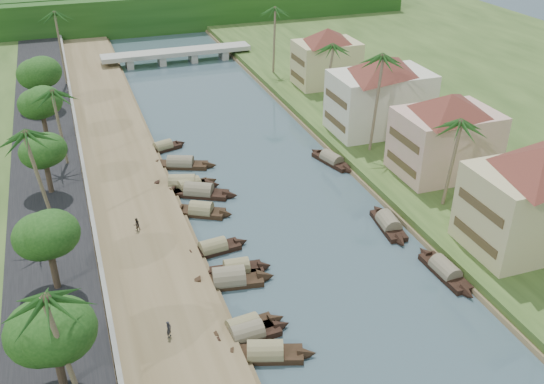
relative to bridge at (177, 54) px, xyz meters
name	(u,v)px	position (x,y,z in m)	size (l,w,h in m)	color
ground	(336,281)	(0.00, -72.00, -1.72)	(220.00, 220.00, 0.00)	#3A4E57
left_bank	(130,203)	(-16.00, -52.00, -1.32)	(10.00, 180.00, 0.80)	brown
right_bank	(407,157)	(19.00, -52.00, -1.12)	(16.00, 180.00, 1.20)	#2C431B
road	(49,214)	(-24.50, -52.00, -1.02)	(8.00, 180.00, 1.40)	black
retaining_wall	(89,202)	(-20.20, -52.00, -0.37)	(0.40, 180.00, 1.10)	gray
treeline	(151,11)	(0.00, 28.00, 2.28)	(120.00, 14.00, 8.00)	#153B10
bridge	(177,54)	(0.00, 0.00, 0.00)	(28.00, 4.00, 2.40)	#99998F
building_near	(535,197)	(18.99, -74.00, 4.66)	(14.85, 14.85, 10.20)	tan
building_mid	(446,133)	(19.99, -58.00, 4.41)	(14.11, 14.11, 9.70)	#D19B94
building_far	(380,93)	(18.99, -44.00, 4.66)	(15.59, 15.59, 10.20)	beige
building_distant	(327,56)	(19.99, -24.00, 4.16)	(12.62, 12.62, 9.20)	tan
sampan_2	(265,353)	(-9.30, -79.07, -1.31)	(8.29, 4.12, 2.17)	black
sampan_3	(247,335)	(-10.00, -76.58, -1.31)	(7.81, 2.12, 2.10)	black
sampan_4	(243,329)	(-10.07, -75.84, -1.31)	(7.74, 2.50, 2.17)	black
sampan_5	(237,270)	(-8.30, -67.88, -1.31)	(6.96, 2.30, 2.19)	black
sampan_6	(229,280)	(-9.40, -69.15, -1.30)	(8.83, 3.32, 2.53)	black
sampan_7	(213,249)	(-9.50, -63.80, -1.31)	(7.69, 2.38, 2.04)	black
sampan_8	(201,211)	(-8.89, -56.36, -1.31)	(7.06, 4.97, 2.21)	black
sampan_9	(199,192)	(-8.15, -52.11, -1.30)	(9.09, 5.98, 2.34)	black
sampan_10	(189,187)	(-8.93, -50.43, -1.31)	(7.73, 3.41, 2.11)	black
sampan_11	(182,185)	(-9.58, -49.73, -1.30)	(9.18, 4.48, 2.54)	black
sampan_12	(181,164)	(-8.64, -44.18, -1.31)	(9.32, 5.07, 2.22)	black
sampan_13	(163,148)	(-9.80, -38.54, -1.32)	(6.91, 3.30, 1.91)	black
sampan_14	(445,271)	(9.87, -74.51, -1.31)	(1.99, 8.68, 2.11)	black
sampan_15	(388,224)	(8.94, -65.50, -1.31)	(2.59, 8.45, 2.23)	black
sampan_16	(332,160)	(9.69, -49.43, -1.31)	(3.78, 8.51, 2.07)	black
canoe_1	(256,350)	(-9.77, -78.17, -1.62)	(4.59, 1.98, 0.74)	black
canoe_2	(198,190)	(-8.04, -51.04, -1.62)	(5.64, 3.90, 0.88)	black
palm_1	(456,124)	(16.00, -64.80, 8.73)	(3.20, 3.20, 11.02)	#73674D
palm_2	(379,59)	(15.00, -49.74, 11.36)	(3.20, 3.20, 13.76)	#73674D
palm_3	(328,47)	(16.00, -33.04, 8.34)	(3.20, 3.20, 10.60)	#73674D
palm_4	(57,298)	(-23.00, -80.93, 9.16)	(3.20, 3.20, 11.25)	#73674D
palm_5	(34,134)	(-24.00, -56.83, 10.11)	(3.20, 3.20, 12.24)	#73674D
palm_6	(54,93)	(-22.00, -41.29, 8.61)	(3.20, 3.20, 10.70)	#73674D
palm_7	(274,10)	(14.00, -15.17, 10.17)	(3.20, 3.20, 12.52)	#73674D
palm_8	(55,14)	(-20.50, -10.18, 10.89)	(3.20, 3.20, 13.06)	#73674D
tree_1	(52,331)	(-24.00, -78.51, 4.80)	(5.20, 5.20, 7.34)	#463728
tree_2	(47,236)	(-24.00, -66.44, 4.95)	(4.72, 4.72, 7.31)	#463728
tree_3	(44,152)	(-24.00, -48.28, 4.59)	(4.37, 4.37, 6.81)	#463728
tree_4	(41,103)	(-24.00, -34.47, 5.21)	(4.74, 4.74, 7.58)	#463728
tree_5	(40,73)	(-24.00, -20.62, 4.90)	(5.47, 5.47, 7.55)	#463728
tree_6	(410,90)	(24.00, -43.26, 4.35)	(4.71, 4.71, 6.90)	#463728
person_near	(169,329)	(-15.95, -75.16, -0.18)	(0.54, 0.35, 1.48)	#25252C
person_far	(137,224)	(-16.08, -58.59, -0.21)	(0.69, 0.54, 1.43)	#2C241F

